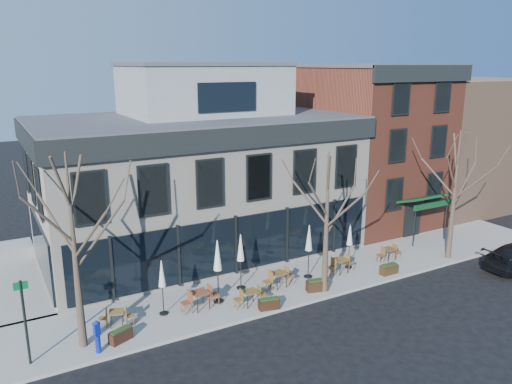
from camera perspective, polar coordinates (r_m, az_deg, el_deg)
ground at (r=27.28m, az=-2.37°, el=-9.73°), size 120.00×120.00×0.00m
sidewalk_front at (r=27.11m, az=5.96°, el=-9.78°), size 33.50×4.70×0.15m
corner_building at (r=30.23m, az=-6.71°, el=2.04°), size 18.39×10.39×11.10m
red_brick_building at (r=36.83m, az=12.26°, el=5.48°), size 8.20×11.78×11.18m
bg_building at (r=44.77m, az=21.05°, el=5.57°), size 12.00×12.00×10.00m
tree_corner at (r=20.42m, az=-20.01°, el=-6.26°), size 3.93×3.98×7.92m
tree_mid at (r=24.33m, az=8.10°, el=-3.34°), size 3.50×3.55×7.04m
tree_right at (r=30.43m, az=21.74°, el=-0.18°), size 3.72×3.77×7.48m
sign_pole at (r=20.83m, az=-24.92°, el=-12.88°), size 0.50×0.10×3.40m
call_box at (r=21.15m, az=-17.69°, el=-15.35°), size 0.28×0.28×1.41m
cafe_set_0 at (r=23.03m, az=-15.64°, el=-13.54°), size 1.58×0.85×0.81m
cafe_set_1 at (r=23.67m, az=-6.40°, el=-11.96°), size 1.97×0.85×1.02m
cafe_set_2 at (r=23.85m, az=-0.65°, el=-11.83°), size 1.70×0.71×0.89m
cafe_set_3 at (r=25.64m, az=2.60°, el=-9.79°), size 1.85×0.78×0.96m
cafe_set_4 at (r=27.63m, az=9.61°, el=-8.15°), size 1.85×0.79×0.96m
cafe_set_5 at (r=29.95m, az=14.92°, el=-6.73°), size 1.65×0.67×0.87m
umbrella_0 at (r=22.88m, az=-10.70°, el=-9.48°), size 0.42×0.42×2.60m
umbrella_1 at (r=23.53m, az=-4.41°, el=-7.62°), size 0.50×0.50×3.11m
umbrella_2 at (r=24.89m, az=-1.76°, el=-6.72°), size 0.46×0.46×2.87m
umbrella_3 at (r=26.31m, az=6.07°, el=-5.56°), size 0.47×0.47×2.91m
umbrella_4 at (r=27.93m, az=10.67°, el=-5.06°), size 0.41×0.41×2.56m
planter_0 at (r=21.88m, az=-15.21°, el=-15.52°), size 1.04×0.73×0.54m
planter_1 at (r=23.61m, az=1.51°, el=-12.63°), size 1.02×0.58×0.54m
planter_2 at (r=25.51m, az=6.99°, el=-10.51°), size 1.14×0.67×0.60m
planter_3 at (r=28.13m, az=14.94°, el=-8.50°), size 1.02×0.42×0.57m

